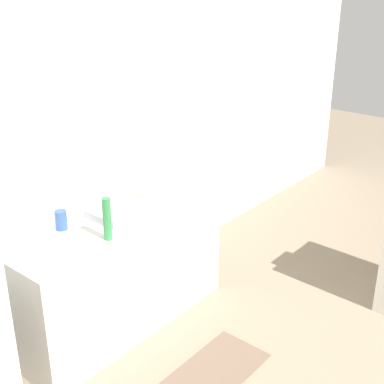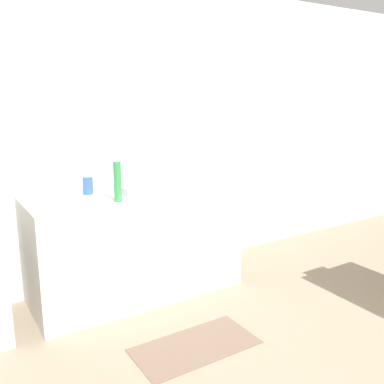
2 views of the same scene
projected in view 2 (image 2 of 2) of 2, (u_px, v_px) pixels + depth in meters
name	position (u px, v px, depth m)	size (l,w,h in m)	color
wall_back	(134.00, 135.00, 3.78)	(8.00, 0.06, 2.60)	silver
counter	(135.00, 243.00, 3.56)	(1.70, 0.68, 0.88)	silver
sink_basin	(142.00, 188.00, 3.48)	(0.39, 0.31, 0.06)	#9EA3A8
bottle_tall	(118.00, 182.00, 3.11)	(0.06, 0.06, 0.30)	#2D7F42
bottle_short	(88.00, 186.00, 3.37)	(0.08, 0.08, 0.14)	#2D4C8C
paper_towel_roll	(180.00, 174.00, 3.59)	(0.13, 0.13, 0.23)	white
kitchen_rug	(195.00, 346.00, 2.87)	(0.84, 0.42, 0.01)	brown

